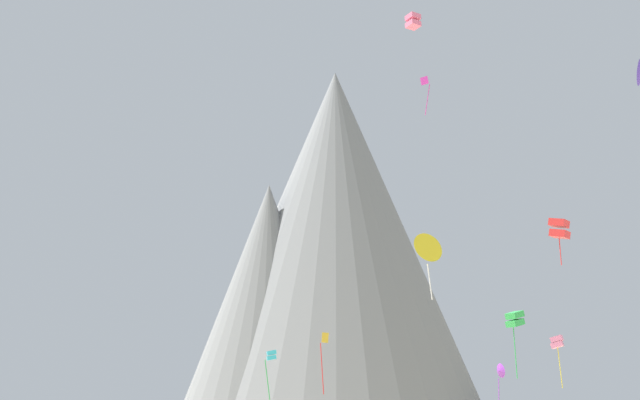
# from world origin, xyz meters

# --- Properties ---
(rock_massif) EXTENTS (62.26, 62.26, 54.57)m
(rock_massif) POSITION_xyz_m (0.63, 91.50, 24.35)
(rock_massif) COLOR slate
(rock_massif) RESTS_ON ground_plane
(kite_magenta_high) EXTENTS (1.07, 0.61, 4.80)m
(kite_magenta_high) POSITION_xyz_m (10.85, 57.94, 39.50)
(kite_magenta_high) COLOR #D1339E
(kite_pink_low) EXTENTS (1.79, 1.75, 5.72)m
(kite_pink_low) POSITION_xyz_m (24.57, 57.36, 9.65)
(kite_pink_low) COLOR pink
(kite_red_mid) EXTENTS (2.03, 2.02, 4.11)m
(kite_red_mid) POSITION_xyz_m (17.21, 35.24, 17.90)
(kite_red_mid) COLOR red
(kite_rainbow_high) EXTENTS (1.47, 1.48, 1.26)m
(kite_rainbow_high) POSITION_xyz_m (5.28, 36.68, 37.49)
(kite_rainbow_high) COLOR #E5668C
(kite_gold_low) EXTENTS (0.74, 0.63, 5.22)m
(kite_gold_low) POSITION_xyz_m (-2.81, 39.18, 7.55)
(kite_gold_low) COLOR gold
(kite_green_low) EXTENTS (1.68, 1.64, 5.83)m
(kite_green_low) POSITION_xyz_m (13.86, 38.31, 10.38)
(kite_green_low) COLOR green
(kite_violet_low) EXTENTS (0.89, 1.59, 3.99)m
(kite_violet_low) POSITION_xyz_m (16.97, 54.05, 6.41)
(kite_violet_low) COLOR purple
(kite_yellow_mid) EXTENTS (2.51, 1.63, 4.95)m
(kite_yellow_mid) POSITION_xyz_m (3.77, 26.30, 14.43)
(kite_yellow_mid) COLOR yellow
(kite_cyan_low) EXTENTS (1.05, 0.85, 5.24)m
(kite_cyan_low) POSITION_xyz_m (-7.25, 41.24, 7.24)
(kite_cyan_low) COLOR #33BCDB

